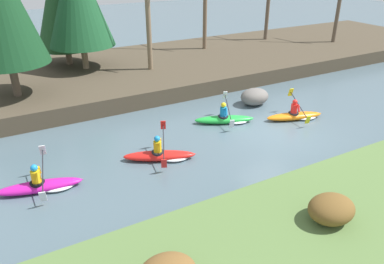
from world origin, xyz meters
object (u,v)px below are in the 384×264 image
Objects in this scene: kayaker_far_back at (43,185)px; boulder_midstream at (255,97)px; kayaker_lead at (296,115)px; kayaker_middle at (227,119)px; kayaker_trailing at (162,155)px.

boulder_midstream is at bearing 26.36° from kayaker_far_back.
kayaker_lead is 1.02× the size of kayaker_middle.
boulder_midstream is (2.50, 1.21, 0.23)m from kayaker_middle.
boulder_midstream is (10.78, 2.80, 0.23)m from kayaker_far_back.
kayaker_far_back is at bearing -145.46° from kayaker_middle.
boulder_midstream is at bearing 49.58° from kayaker_middle.
kayaker_middle is at bearing 22.64° from kayaker_far_back.
kayaker_middle is 1.79× the size of boulder_midstream.
kayaker_lead is 11.37m from kayaker_far_back.
kayaker_far_back is (-11.37, -0.34, 0.00)m from kayaker_lead.
kayaker_trailing is at bearing -134.02° from kayaker_middle.
kayaker_middle reaches higher than boulder_midstream.
kayaker_trailing is at bearing -160.05° from kayaker_lead.
kayaker_far_back is (-4.28, 0.05, 0.00)m from kayaker_trailing.
kayaker_lead is at bearing 1.83° from kayaker_middle.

